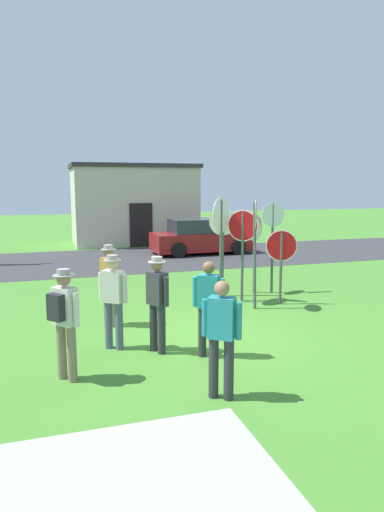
# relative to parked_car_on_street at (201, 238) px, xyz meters

# --- Properties ---
(ground_plane) EXTENTS (80.00, 80.00, 0.00)m
(ground_plane) POSITION_rel_parked_car_on_street_xyz_m (-3.56, -10.60, -0.69)
(ground_plane) COLOR #47842D
(street_asphalt) EXTENTS (60.00, 6.40, 0.01)m
(street_asphalt) POSITION_rel_parked_car_on_street_xyz_m (-3.56, -0.69, -0.68)
(street_asphalt) COLOR #38383A
(street_asphalt) RESTS_ON ground
(concrete_path) EXTENTS (3.20, 2.40, 0.01)m
(concrete_path) POSITION_rel_parked_car_on_street_xyz_m (-5.74, -14.64, -0.69)
(concrete_path) COLOR #ADAAA3
(concrete_path) RESTS_ON ground
(building_background) EXTENTS (6.24, 3.87, 3.98)m
(building_background) POSITION_rel_parked_car_on_street_xyz_m (-2.05, 4.68, 1.31)
(building_background) COLOR beige
(building_background) RESTS_ON ground
(parked_car_on_street) EXTENTS (4.33, 2.07, 1.51)m
(parked_car_on_street) POSITION_rel_parked_car_on_street_xyz_m (0.00, 0.00, 0.00)
(parked_car_on_street) COLOR maroon
(parked_car_on_street) RESTS_ON ground
(stop_sign_low_front) EXTENTS (0.62, 0.54, 2.35)m
(stop_sign_low_front) POSITION_rel_parked_car_on_street_xyz_m (-1.65, -8.16, 0.93)
(stop_sign_low_front) COLOR #474C4C
(stop_sign_low_front) RESTS_ON ground
(stop_sign_leaning_left) EXTENTS (0.32, 0.62, 2.62)m
(stop_sign_leaning_left) POSITION_rel_parked_car_on_street_xyz_m (-1.68, -8.95, 1.07)
(stop_sign_leaning_left) COLOR #474C4C
(stop_sign_leaning_left) RESTS_ON ground
(stop_sign_leaning_right) EXTENTS (0.67, 0.14, 2.51)m
(stop_sign_leaning_right) POSITION_rel_parked_car_on_street_xyz_m (-0.50, -7.57, 0.99)
(stop_sign_leaning_right) COLOR #474C4C
(stop_sign_leaning_right) RESTS_ON ground
(stop_sign_rear_right) EXTENTS (0.72, 0.32, 1.87)m
(stop_sign_rear_right) POSITION_rel_parked_car_on_street_xyz_m (-0.87, -8.77, 0.58)
(stop_sign_rear_right) COLOR #474C4C
(stop_sign_rear_right) RESTS_ON ground
(stop_sign_nearest) EXTENTS (0.62, 0.38, 2.16)m
(stop_sign_nearest) POSITION_rel_parked_car_on_street_xyz_m (-0.97, -7.46, 0.78)
(stop_sign_nearest) COLOR #474C4C
(stop_sign_nearest) RESTS_ON ground
(stop_sign_tallest) EXTENTS (0.68, 0.61, 2.67)m
(stop_sign_tallest) POSITION_rel_parked_car_on_street_xyz_m (-2.23, -8.13, 1.18)
(stop_sign_tallest) COLOR #474C4C
(stop_sign_tallest) RESTS_ON ground
(stop_sign_rear_left) EXTENTS (0.66, 0.34, 2.38)m
(stop_sign_rear_left) POSITION_rel_parked_car_on_street_xyz_m (-1.94, -7.52, 0.94)
(stop_sign_rear_left) COLOR #474C4C
(stop_sign_rear_left) RESTS_ON ground
(person_holding_notes) EXTENTS (0.47, 0.39, 1.74)m
(person_holding_notes) POSITION_rel_parked_car_on_street_xyz_m (-5.30, -10.68, 0.30)
(person_holding_notes) COLOR #4C5670
(person_holding_notes) RESTS_ON ground
(person_with_sunhat) EXTENTS (0.49, 0.39, 1.69)m
(person_with_sunhat) POSITION_rel_parked_car_on_street_xyz_m (-3.79, -11.58, 0.26)
(person_with_sunhat) COLOR #2D2D33
(person_with_sunhat) RESTS_ON ground
(person_in_dark_shirt) EXTENTS (0.47, 0.39, 1.69)m
(person_in_dark_shirt) POSITION_rel_parked_car_on_street_xyz_m (-4.15, -13.12, 0.26)
(person_in_dark_shirt) COLOR #2D2D33
(person_in_dark_shirt) RESTS_ON ground
(person_in_blue) EXTENTS (0.36, 0.52, 1.74)m
(person_in_blue) POSITION_rel_parked_car_on_street_xyz_m (-5.18, -9.25, 0.30)
(person_in_blue) COLOR #7A6B56
(person_in_blue) RESTS_ON ground
(person_near_signs) EXTENTS (0.36, 0.52, 1.74)m
(person_near_signs) POSITION_rel_parked_car_on_street_xyz_m (-4.58, -11.09, 0.30)
(person_near_signs) COLOR #2D2D33
(person_near_signs) RESTS_ON ground
(person_in_teal) EXTENTS (0.47, 0.48, 1.74)m
(person_in_teal) POSITION_rel_parked_car_on_street_xyz_m (-6.19, -11.84, 0.32)
(person_in_teal) COLOR #7A6B56
(person_in_teal) RESTS_ON ground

